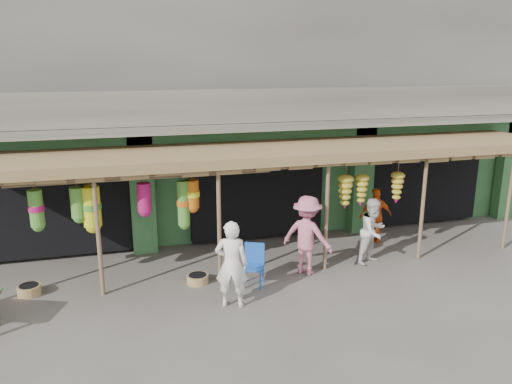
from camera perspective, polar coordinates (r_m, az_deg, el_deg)
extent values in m
plane|color=#514C47|center=(11.83, 2.94, -8.90)|extent=(80.00, 80.00, 0.00)
cube|color=gray|center=(15.64, -2.74, 15.76)|extent=(16.00, 6.00, 4.00)
cube|color=#2D6033|center=(16.12, -2.71, 3.21)|extent=(16.00, 5.70, 3.00)
cube|color=gray|center=(12.49, 0.76, 7.70)|extent=(16.00, 0.90, 0.22)
cube|color=gray|center=(12.06, 1.30, 9.82)|extent=(16.00, 0.10, 0.80)
cube|color=#2D6033|center=(12.92, 0.26, 6.37)|extent=(16.00, 0.35, 0.35)
cube|color=yellow|center=(12.50, -22.38, 4.49)|extent=(1.70, 0.06, 0.55)
cube|color=#B21414|center=(12.46, -22.40, 4.45)|extent=(1.30, 0.02, 0.30)
cube|color=black|center=(13.79, -21.34, -0.49)|extent=(3.60, 2.00, 2.50)
cube|color=black|center=(14.12, -0.78, 0.90)|extent=(3.60, 2.00, 2.50)
cube|color=black|center=(16.08, 16.75, 2.01)|extent=(3.60, 2.00, 2.50)
cube|color=#2D6033|center=(12.75, -12.86, -0.33)|extent=(0.60, 0.35, 3.00)
cube|color=#2D6033|center=(14.27, 11.94, 1.35)|extent=(0.60, 0.35, 3.00)
cube|color=#2D6033|center=(17.05, 26.79, 2.25)|extent=(0.60, 0.35, 3.00)
cylinder|color=brown|center=(10.66, -17.57, -4.82)|extent=(0.09, 0.09, 2.60)
cylinder|color=brown|center=(10.82, -4.23, -3.85)|extent=(0.09, 0.09, 2.60)
cylinder|color=brown|center=(11.53, 8.07, -2.76)|extent=(0.09, 0.09, 2.60)
cylinder|color=brown|center=(12.70, 18.50, -1.74)|extent=(0.09, 0.09, 2.60)
cylinder|color=brown|center=(14.22, 26.93, -0.86)|extent=(0.09, 0.09, 2.60)
cylinder|color=brown|center=(10.79, 2.18, 2.75)|extent=(12.90, 0.08, 0.08)
cylinder|color=brown|center=(10.75, -12.63, 1.53)|extent=(5.50, 0.06, 0.06)
cube|color=brown|center=(11.86, 1.75, 4.76)|extent=(14.00, 2.70, 0.22)
cylinder|color=#1B51B4|center=(10.83, -1.48, -10.00)|extent=(0.04, 0.04, 0.42)
cylinder|color=#1B51B4|center=(10.78, 0.51, -10.14)|extent=(0.04, 0.04, 0.42)
cylinder|color=#1B51B4|center=(11.17, -1.13, -9.20)|extent=(0.04, 0.04, 0.42)
cylinder|color=#1B51B4|center=(11.12, 0.80, -9.33)|extent=(0.04, 0.04, 0.42)
cube|color=#1B51B4|center=(10.88, -0.33, -8.57)|extent=(0.58, 0.58, 0.05)
cube|color=#1B51B4|center=(10.97, -0.15, -6.95)|extent=(0.42, 0.22, 0.47)
cylinder|color=olive|center=(11.22, -6.69, -9.84)|extent=(0.60, 0.60, 0.19)
cylinder|color=#9D7B49|center=(11.62, -24.49, -10.19)|extent=(0.61, 0.61, 0.22)
imported|color=white|center=(9.88, -2.81, -8.25)|extent=(0.75, 0.61, 1.78)
imported|color=silver|center=(12.26, 13.25, -4.38)|extent=(0.97, 0.89, 1.61)
imported|color=#E85C15|center=(13.61, 13.50, -2.66)|extent=(0.92, 0.44, 1.51)
imported|color=#BE657E|center=(11.38, 5.86, -4.95)|extent=(1.32, 1.32, 1.84)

